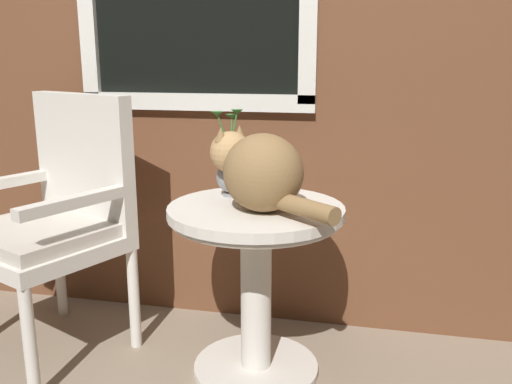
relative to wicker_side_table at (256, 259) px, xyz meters
The scene contains 5 objects.
back_wall 0.98m from the wicker_side_table, 105.64° to the left, with size 4.00×0.07×2.60m.
wicker_side_table is the anchor object (origin of this frame).
wicker_chair 0.81m from the wicker_side_table, behind, with size 0.69×0.67×1.00m.
cat 0.33m from the wicker_side_table, 63.31° to the right, with size 0.48×0.41×0.27m.
pewter_vase_with_ivy 0.34m from the wicker_side_table, 134.20° to the left, with size 0.12×0.12×0.32m.
Camera 1 is at (0.51, -1.55, 1.13)m, focal length 38.17 mm.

